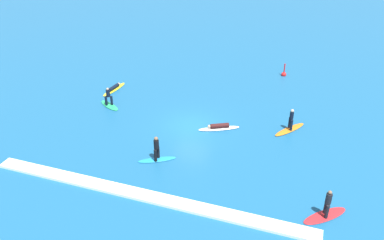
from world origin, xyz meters
TOP-DOWN VIEW (x-y plane):
  - ground_plane at (0.00, 0.00)m, footprint 120.00×120.00m
  - surfer_on_white_board at (2.08, 0.20)m, footprint 3.06×1.99m
  - surfer_on_yellow_board at (-8.84, 3.89)m, footprint 0.97×3.28m
  - surfer_on_red_board at (10.01, -6.92)m, footprint 2.57×2.49m
  - surfer_on_green_board at (-7.63, 0.87)m, footprint 2.43×1.79m
  - surfer_on_blue_board at (-0.71, -5.04)m, footprint 2.46×1.76m
  - surfer_on_orange_board at (7.14, 1.77)m, footprint 2.25×2.88m
  - marker_buoy at (5.35, 12.24)m, footprint 0.49×0.49m
  - wave_crest at (0.00, -8.65)m, footprint 19.93×0.90m

SIDE VIEW (x-z plane):
  - ground_plane at x=0.00m, z-range 0.00..0.00m
  - wave_crest at x=0.00m, z-range 0.00..0.18m
  - surfer_on_yellow_board at x=-8.84m, z-range -0.07..0.34m
  - surfer_on_white_board at x=2.08m, z-range -0.07..0.39m
  - marker_buoy at x=5.35m, z-range -0.49..0.87m
  - surfer_on_orange_board at x=7.14m, z-range -0.50..1.25m
  - surfer_on_green_board at x=-7.63m, z-range -0.42..1.24m
  - surfer_on_red_board at x=10.01m, z-range -0.45..1.31m
  - surfer_on_blue_board at x=-0.71m, z-range -0.33..1.48m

